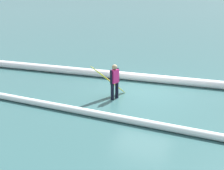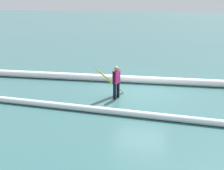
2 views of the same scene
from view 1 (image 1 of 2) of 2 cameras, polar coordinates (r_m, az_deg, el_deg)
The scene contains 5 objects.
ground_plane at distance 14.32m, azimuth 5.52°, elevation -1.54°, with size 162.22×162.22×0.00m, color #2F5859.
surfer at distance 13.44m, azimuth 0.46°, elevation 0.91°, with size 0.31×0.56×1.47m.
surfboard at distance 13.69m, azimuth -0.61°, elevation 0.87°, with size 1.20×1.61×1.52m.
wave_crest_foreground at distance 16.05m, azimuth 3.87°, elevation 1.45°, with size 0.38×0.38×24.13m, color white.
wave_crest_midground at distance 11.72m, azimuth -0.41°, elevation -5.44°, with size 0.26×0.26×14.16m, color white.
Camera 1 is at (-3.50, 13.00, 4.89)m, focal length 52.88 mm.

